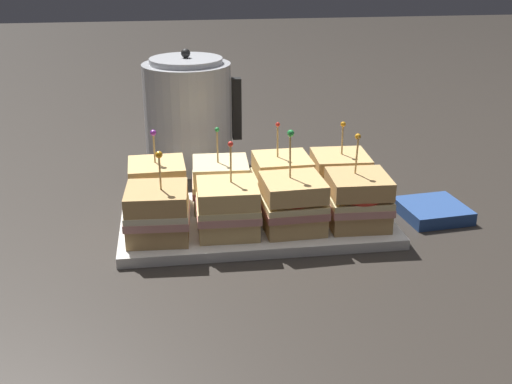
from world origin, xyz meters
The scene contains 12 objects.
ground_plane centered at (0.00, 0.00, 0.00)m, with size 6.00×6.00×0.00m, color #2D2823.
serving_platter centered at (0.00, 0.00, 0.01)m, with size 0.48×0.26×0.02m.
sandwich_front_far_left centered at (-0.17, -0.06, 0.06)m, with size 0.11×0.11×0.15m.
sandwich_front_center_left centered at (-0.06, -0.06, 0.06)m, with size 0.11×0.11×0.16m.
sandwich_front_center_right centered at (0.06, -0.06, 0.06)m, with size 0.11×0.11×0.17m.
sandwich_front_far_right centered at (0.17, -0.06, 0.06)m, with size 0.11×0.11×0.16m.
sandwich_back_far_left centered at (-0.17, 0.06, 0.06)m, with size 0.11×0.11×0.15m.
sandwich_back_center_left centered at (-0.06, 0.06, 0.06)m, with size 0.11×0.11×0.15m.
sandwich_back_center_right centered at (0.06, 0.06, 0.06)m, with size 0.11×0.11×0.16m.
sandwich_back_far_right centered at (0.17, 0.06, 0.06)m, with size 0.11×0.11×0.15m.
kettle_steel centered at (-0.10, 0.35, 0.12)m, with size 0.21×0.19×0.26m.
napkin_stack centered at (0.33, -0.01, 0.01)m, with size 0.13×0.13×0.02m.
Camera 1 is at (-0.15, -1.04, 0.49)m, focal length 45.00 mm.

